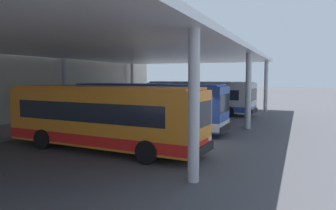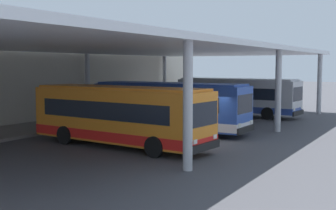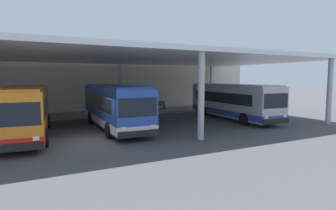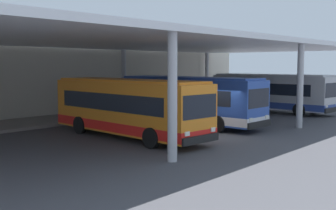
{
  "view_description": "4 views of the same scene",
  "coord_description": "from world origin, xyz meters",
  "px_view_note": "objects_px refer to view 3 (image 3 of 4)",
  "views": [
    {
      "loc": [
        -16.5,
        -5.82,
        3.63
      ],
      "look_at": [
        4.32,
        2.8,
        1.64
      ],
      "focal_mm": 34.11,
      "sensor_mm": 36.0,
      "label": 1
    },
    {
      "loc": [
        -21.79,
        -10.84,
        4.26
      ],
      "look_at": [
        3.73,
        4.3,
        1.61
      ],
      "focal_mm": 47.16,
      "sensor_mm": 36.0,
      "label": 2
    },
    {
      "loc": [
        -2.99,
        -16.13,
        3.68
      ],
      "look_at": [
        6.58,
        2.67,
        1.63
      ],
      "focal_mm": 29.22,
      "sensor_mm": 36.0,
      "label": 3
    },
    {
      "loc": [
        -19.22,
        -13.57,
        3.95
      ],
      "look_at": [
        0.9,
        3.86,
        1.43
      ],
      "focal_mm": 45.36,
      "sensor_mm": 36.0,
      "label": 4
    }
  ],
  "objects_px": {
    "bus_second_bay": "(114,106)",
    "bus_middle_bay": "(232,101)",
    "bench_waiting": "(158,105)",
    "bus_nearest_bay": "(25,111)",
    "trash_bin": "(132,107)"
  },
  "relations": [
    {
      "from": "bus_middle_bay",
      "to": "bus_second_bay",
      "type": "bearing_deg",
      "value": 178.15
    },
    {
      "from": "bus_middle_bay",
      "to": "bench_waiting",
      "type": "distance_m",
      "value": 9.34
    },
    {
      "from": "trash_bin",
      "to": "bus_middle_bay",
      "type": "bearing_deg",
      "value": -51.81
    },
    {
      "from": "bus_second_bay",
      "to": "bus_middle_bay",
      "type": "relative_size",
      "value": 0.99
    },
    {
      "from": "bus_second_bay",
      "to": "bench_waiting",
      "type": "bearing_deg",
      "value": 48.15
    },
    {
      "from": "bus_middle_bay",
      "to": "trash_bin",
      "type": "bearing_deg",
      "value": 128.19
    },
    {
      "from": "bus_nearest_bay",
      "to": "trash_bin",
      "type": "xyz_separation_m",
      "value": [
        10.07,
        8.42,
        -0.98
      ]
    },
    {
      "from": "bus_nearest_bay",
      "to": "bus_middle_bay",
      "type": "relative_size",
      "value": 1.0
    },
    {
      "from": "bus_nearest_bay",
      "to": "trash_bin",
      "type": "distance_m",
      "value": 13.16
    },
    {
      "from": "trash_bin",
      "to": "bus_nearest_bay",
      "type": "bearing_deg",
      "value": -140.12
    },
    {
      "from": "bus_nearest_bay",
      "to": "bus_second_bay",
      "type": "distance_m",
      "value": 5.87
    },
    {
      "from": "bus_nearest_bay",
      "to": "bus_second_bay",
      "type": "xyz_separation_m",
      "value": [
        5.85,
        0.4,
        0.0
      ]
    },
    {
      "from": "bus_second_bay",
      "to": "bus_middle_bay",
      "type": "distance_m",
      "value": 10.81
    },
    {
      "from": "bench_waiting",
      "to": "bus_nearest_bay",
      "type": "bearing_deg",
      "value": -146.79
    },
    {
      "from": "bus_second_bay",
      "to": "trash_bin",
      "type": "relative_size",
      "value": 10.79
    }
  ]
}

